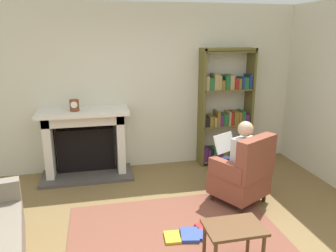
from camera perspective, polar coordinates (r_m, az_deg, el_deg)
name	(u,v)px	position (r m, az deg, el deg)	size (l,w,h in m)	color
back_wall	(145,88)	(5.52, -4.07, 6.63)	(5.60, 0.10, 2.70)	beige
area_rug	(177,236)	(3.92, 1.49, -18.57)	(2.40, 1.80, 0.01)	brown
fireplace	(85,141)	(5.40, -14.12, -2.46)	(1.42, 0.64, 1.09)	#4C4742
mantel_clock	(74,105)	(5.16, -15.92, 3.47)	(0.14, 0.14, 0.18)	brown
bookshelf	(226,110)	(5.75, 9.94, 2.70)	(0.91, 0.32, 1.99)	brown
armchair_reading	(244,174)	(4.51, 12.98, -8.07)	(0.86, 0.85, 0.97)	#331E14
seated_reader	(237,157)	(4.50, 11.92, -5.36)	(0.53, 0.60, 1.14)	silver
side_table	(234,233)	(3.36, 11.32, -17.65)	(0.56, 0.39, 0.45)	brown
scattered_books	(192,233)	(3.94, 4.16, -18.00)	(0.70, 0.42, 0.04)	#334CA5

